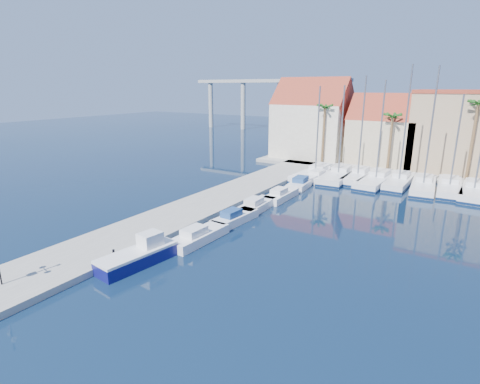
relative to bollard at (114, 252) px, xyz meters
The scene contains 27 objects.
ground 6.80m from the bollard, 12.50° to the right, with size 260.00×260.00×0.00m, color black.
quay_west 12.28m from the bollard, 101.28° to the left, with size 6.00×77.00×0.50m, color gray.
shore_north 49.41m from the bollard, 70.37° to the left, with size 54.00×16.00×0.50m, color gray.
bollard is the anchor object (origin of this frame).
fishing_boat 2.01m from the bollard, 22.67° to the left, with size 2.70×6.15×2.08m.
motorboat_west_0 6.85m from the bollard, 64.90° to the left, with size 2.09×5.98×1.40m.
motorboat_west_1 11.91m from the bollard, 75.60° to the left, with size 2.12×5.54×1.40m.
motorboat_west_2 16.17m from the bollard, 80.09° to the left, with size 2.07×5.90×1.40m.
motorboat_west_3 21.01m from the bollard, 81.24° to the left, with size 1.85×5.75×1.40m.
motorboat_west_4 27.50m from the bollard, 83.95° to the left, with size 2.72×6.75×1.40m.
motorboat_west_5 32.42m from the bollard, 84.23° to the left, with size 2.31×6.94×1.40m.
motorboat_west_6 36.88m from the bollard, 85.16° to the left, with size 2.58×7.54×1.40m.
sailboat_0 33.78m from the bollard, 85.68° to the left, with size 3.74×12.06×12.48m.
sailboat_1 34.82m from the bollard, 80.85° to the left, with size 3.85×12.06×12.59m.
sailboat_2 35.81m from the bollard, 76.96° to the left, with size 2.54×9.58×13.76m.
sailboat_3 35.91m from the bollard, 72.69° to the left, with size 3.61×11.41×13.22m.
sailboat_4 37.30m from the bollard, 68.94° to the left, with size 2.72×9.64×14.99m.
sailboat_5 37.92m from the bollard, 64.59° to the left, with size 3.46×10.22×14.72m.
sailboat_6 39.94m from the bollard, 61.45° to the left, with size 3.29×10.18×11.59m.
sailboat_7 40.90m from the bollard, 57.96° to the left, with size 3.11×10.26×11.50m.
building_0 46.03m from the bollard, 94.27° to the left, with size 12.30×9.00×13.50m.
building_1 46.57m from the bollard, 79.31° to the left, with size 10.30×8.00×11.00m.
building_2 50.80m from the bollard, 67.16° to the left, with size 14.20×10.20×11.50m.
palm_0 41.39m from the bollard, 89.15° to the left, with size 2.60×2.60×10.15m.
palm_1 42.55m from the bollard, 75.35° to the left, with size 2.60×2.60×9.15m.
palm_2 46.41m from the bollard, 63.06° to the left, with size 2.60×2.60×11.15m.
viaduct 87.36m from the bollard, 111.96° to the left, with size 48.00×2.20×14.45m.
Camera 1 is at (14.67, -14.67, 12.36)m, focal length 28.00 mm.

